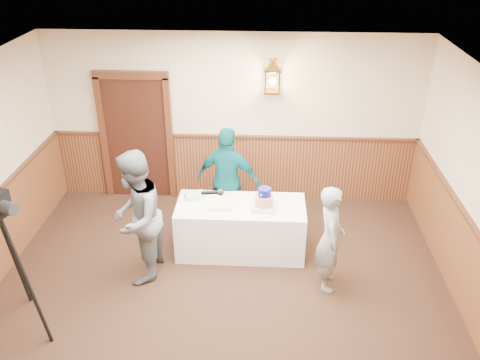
# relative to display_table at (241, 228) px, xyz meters

# --- Properties ---
(ground) EXTENTS (7.00, 7.00, 0.00)m
(ground) POSITION_rel_display_table_xyz_m (-0.20, -1.90, -0.38)
(ground) COLOR black
(ground) RESTS_ON ground
(room_shell) EXTENTS (6.02, 7.02, 2.81)m
(room_shell) POSITION_rel_display_table_xyz_m (-0.25, -1.45, 1.15)
(room_shell) COLOR beige
(room_shell) RESTS_ON ground
(display_table) EXTENTS (1.80, 0.80, 0.75)m
(display_table) POSITION_rel_display_table_xyz_m (0.00, 0.00, 0.00)
(display_table) COLOR white
(display_table) RESTS_ON ground
(tiered_cake) EXTENTS (0.35, 0.35, 0.32)m
(tiered_cake) POSITION_rel_display_table_xyz_m (0.33, -0.08, 0.50)
(tiered_cake) COLOR beige
(tiered_cake) RESTS_ON display_table
(sheet_cake_yellow) EXTENTS (0.34, 0.27, 0.07)m
(sheet_cake_yellow) POSITION_rel_display_table_xyz_m (-0.27, -0.08, 0.41)
(sheet_cake_yellow) COLOR #E2E98B
(sheet_cake_yellow) RESTS_ON display_table
(sheet_cake_green) EXTENTS (0.31, 0.28, 0.06)m
(sheet_cake_green) POSITION_rel_display_table_xyz_m (-0.67, 0.18, 0.41)
(sheet_cake_green) COLOR #8FC48A
(sheet_cake_green) RESTS_ON display_table
(interviewer) EXTENTS (1.52, 0.92, 1.81)m
(interviewer) POSITION_rel_display_table_xyz_m (-1.30, -0.66, 0.53)
(interviewer) COLOR slate
(interviewer) RESTS_ON ground
(baker) EXTENTS (0.35, 0.54, 1.46)m
(baker) POSITION_rel_display_table_xyz_m (1.17, -0.73, 0.35)
(baker) COLOR gray
(baker) RESTS_ON ground
(assistant_p) EXTENTS (1.04, 0.62, 1.66)m
(assistant_p) POSITION_rel_display_table_xyz_m (-0.22, 0.58, 0.45)
(assistant_p) COLOR #095155
(assistant_p) RESTS_ON ground
(tv_camera_rig) EXTENTS (0.73, 0.68, 1.87)m
(tv_camera_rig) POSITION_rel_display_table_xyz_m (-2.53, -1.73, 0.46)
(tv_camera_rig) COLOR black
(tv_camera_rig) RESTS_ON ground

